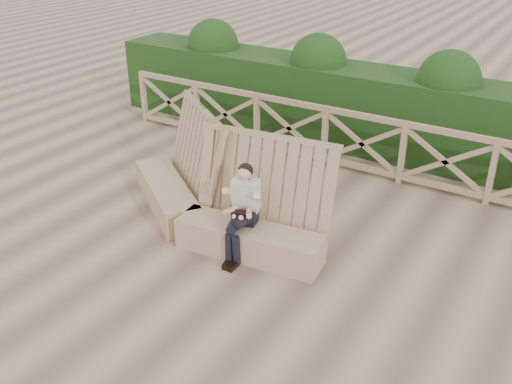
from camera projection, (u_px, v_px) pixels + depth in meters
The scene contains 5 objects.
ground at pixel (252, 269), 7.41m from camera, with size 60.00×60.00×0.00m, color brown.
bench at pixel (209, 204), 8.19m from camera, with size 3.79×1.81×1.56m.
woman at pixel (243, 207), 7.46m from camera, with size 0.42×0.79×1.28m.
guardrail at pixel (362, 144), 9.80m from camera, with size 10.10×0.09×1.10m.
hedge at pixel (388, 113), 10.61m from camera, with size 12.00×1.20×1.50m, color black.
Camera 1 is at (3.32, -5.17, 4.26)m, focal length 40.00 mm.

